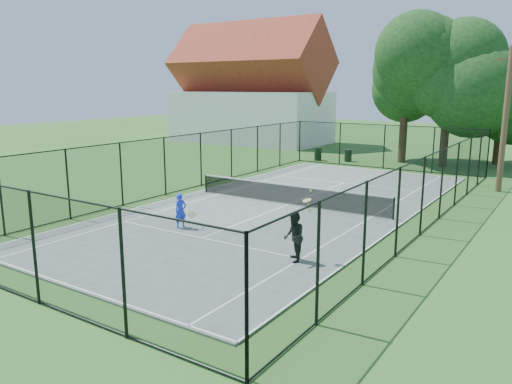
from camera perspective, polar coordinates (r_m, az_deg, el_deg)
The scene contains 13 objects.
ground at distance 23.55m, azimuth 3.78°, elevation -1.56°, with size 120.00×120.00×0.00m, color #2F5D20.
tennis_court at distance 23.54m, azimuth 3.78°, elevation -1.49°, with size 11.00×24.00×0.06m, color #505E56.
tennis_net at distance 23.42m, azimuth 3.80°, elevation -0.19°, with size 10.08×0.08×0.95m.
fence at distance 23.25m, azimuth 3.83°, elevation 2.03°, with size 13.10×26.10×3.00m.
tree_near_left at distance 38.20m, azimuth 16.80°, elevation 12.14°, with size 7.42×7.42×9.67m.
tree_near_mid at distance 36.94m, azimuth 21.15°, elevation 11.31°, with size 6.93×6.93×9.06m.
tree_near_right at distance 39.76m, azimuth 26.34°, elevation 9.53°, with size 5.32×5.32×7.34m.
building at distance 50.58m, azimuth -0.63°, elevation 11.31°, with size 15.30×8.15×11.87m.
trash_bin_left at distance 38.23m, azimuth 7.09°, elevation 4.34°, with size 0.58×0.58×0.97m.
trash_bin_right at distance 38.04m, azimuth 10.48°, elevation 4.13°, with size 0.58×0.58×0.89m.
utility_pole at distance 29.20m, azimuth 26.61°, elevation 7.44°, with size 1.40×0.30×7.54m.
player_blue at distance 19.71m, azimuth -8.59°, elevation -2.14°, with size 0.82×0.57×1.36m.
player_black at distance 15.77m, azimuth 4.35°, elevation -5.12°, with size 0.95×0.99×2.29m.
Camera 1 is at (11.27, -19.93, 5.49)m, focal length 35.00 mm.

